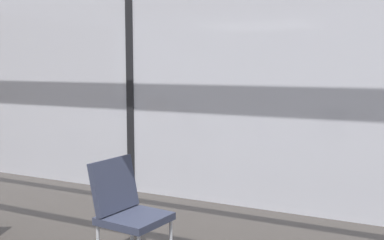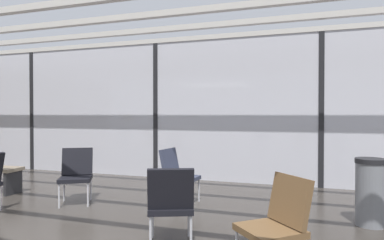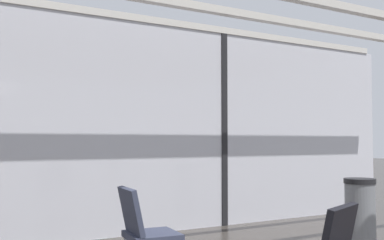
{
  "view_description": "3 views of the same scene",
  "coord_description": "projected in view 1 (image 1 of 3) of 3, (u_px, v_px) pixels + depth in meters",
  "views": [
    {
      "loc": [
        3.43,
        0.12,
        1.64
      ],
      "look_at": [
        0.39,
        6.15,
        0.85
      ],
      "focal_mm": 44.22,
      "sensor_mm": 36.0,
      "label": 1
    },
    {
      "loc": [
        3.21,
        -1.84,
        1.42
      ],
      "look_at": [
        0.05,
        7.59,
        1.26
      ],
      "focal_mm": 31.8,
      "sensor_mm": 36.0,
      "label": 2
    },
    {
      "loc": [
        -0.61,
        -0.89,
        1.31
      ],
      "look_at": [
        1.31,
        2.41,
        1.49
      ],
      "focal_mm": 43.43,
      "sensor_mm": 36.0,
      "label": 3
    }
  ],
  "objects": [
    {
      "name": "glass_curtain_wall",
      "position": [
        132.0,
        75.0,
        6.06
      ],
      "size": [
        14.0,
        0.08,
        3.02
      ],
      "primitive_type": "cube",
      "color": "silver",
      "rests_on": "ground"
    },
    {
      "name": "window_mullion_1",
      "position": [
        132.0,
        75.0,
        6.06
      ],
      "size": [
        0.1,
        0.12,
        3.02
      ],
      "primitive_type": "cube",
      "color": "black",
      "rests_on": "ground"
    },
    {
      "name": "parked_airplane",
      "position": [
        257.0,
        40.0,
        11.59
      ],
      "size": [
        12.62,
        4.53,
        4.53
      ],
      "color": "silver",
      "rests_on": "ground"
    },
    {
      "name": "lounge_chair_3",
      "position": [
        126.0,
        206.0,
        3.87
      ],
      "size": [
        0.57,
        0.53,
        0.87
      ],
      "rotation": [
        0.0,
        0.0,
        1.47
      ],
      "color": "#33384C",
      "rests_on": "ground"
    }
  ]
}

